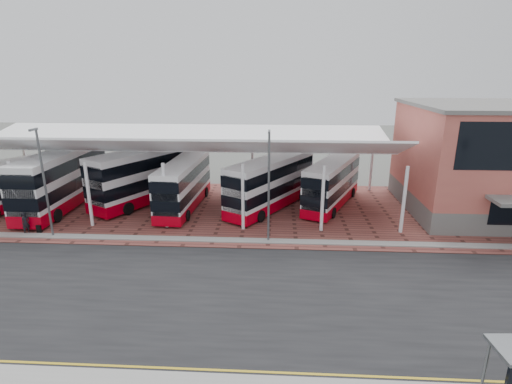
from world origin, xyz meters
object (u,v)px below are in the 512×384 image
bus_0 (24,183)px  bus_4 (271,184)px  bus_2 (149,175)px  bus_1 (62,180)px  bus_5 (332,183)px  bus_3 (184,185)px  pedestrian (26,223)px

bus_0 → bus_4: bearing=33.4°
bus_0 → bus_2: 10.89m
bus_1 → bus_4: size_ratio=1.15×
bus_5 → bus_1: bearing=-152.1°
bus_3 → pedestrian: size_ratio=6.18×
bus_0 → bus_3: bearing=32.7°
bus_4 → bus_5: bearing=41.6°
pedestrian → bus_1: bearing=26.6°
bus_0 → pedestrian: size_ratio=6.07×
bus_0 → bus_1: bus_1 is taller
bus_1 → bus_4: 18.53m
bus_5 → pedestrian: bearing=-137.5°
bus_3 → bus_4: 7.69m
bus_3 → bus_4: bus_4 is taller
bus_0 → bus_1: 3.54m
bus_0 → bus_3: bus_0 is taller
bus_0 → bus_5: (27.53, 1.71, -0.09)m
bus_1 → bus_4: (18.52, 0.67, -0.26)m
bus_4 → pedestrian: bearing=-127.8°
bus_3 → pedestrian: 12.46m
bus_2 → bus_5: bus_2 is taller
bus_0 → bus_4: bus_4 is taller
bus_2 → bus_5: bearing=28.1°
bus_2 → pedestrian: bus_2 is taller
bus_4 → bus_5: 5.59m
bus_0 → bus_5: bearing=35.1°
bus_1 → pedestrian: 6.50m
bus_1 → pedestrian: (0.31, -6.28, -1.64)m
bus_4 → pedestrian: size_ratio=6.33×
bus_5 → bus_4: bearing=-145.7°
bus_2 → bus_3: 4.15m
bus_5 → pedestrian: size_ratio=6.04×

